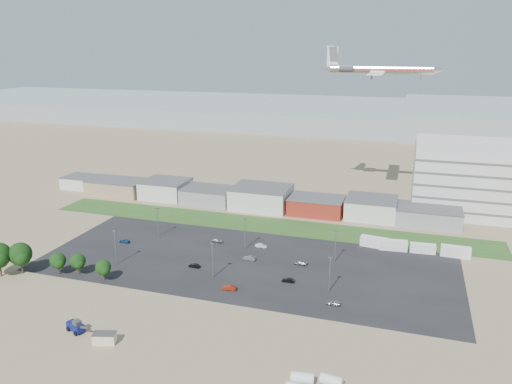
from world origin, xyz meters
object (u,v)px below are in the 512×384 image
at_px(parked_car_2, 333,303).
at_px(parked_car_11, 261,246).
at_px(airliner, 381,69).
at_px(box_trailer_a, 374,242).
at_px(parked_car_7, 249,258).
at_px(telehandler, 75,325).
at_px(parked_car_4, 194,266).
at_px(storage_tank_nw, 302,378).
at_px(parked_car_13, 229,288).
at_px(portable_shed, 105,338).
at_px(parked_car_1, 288,280).
at_px(parked_car_6, 217,241).
at_px(parked_car_5, 125,241).
at_px(parked_car_12, 300,263).

distance_m(parked_car_2, parked_car_11, 40.18).
height_order(airliner, parked_car_2, airliner).
xyz_separation_m(box_trailer_a, parked_car_2, (-6.30, -40.68, -0.98)).
bearing_deg(parked_car_11, box_trailer_a, -69.86).
bearing_deg(box_trailer_a, parked_car_7, -139.41).
height_order(telehandler, box_trailer_a, box_trailer_a).
bearing_deg(telehandler, parked_car_11, 87.46).
xyz_separation_m(box_trailer_a, parked_car_4, (-47.54, -31.15, -1.03)).
relative_size(storage_tank_nw, parked_car_13, 1.11).
relative_size(storage_tank_nw, airliner, 0.09).
distance_m(portable_shed, box_trailer_a, 87.29).
bearing_deg(parked_car_13, parked_car_1, 117.97).
bearing_deg(portable_shed, parked_car_6, 72.39).
bearing_deg(parked_car_13, parked_car_7, 177.09).
xyz_separation_m(storage_tank_nw, parked_car_4, (-40.46, 40.93, -0.72)).
relative_size(box_trailer_a, parked_car_13, 2.20).
distance_m(parked_car_2, parked_car_13, 27.01).
bearing_deg(airliner, telehandler, -113.73).
height_order(box_trailer_a, parked_car_6, box_trailer_a).
xyz_separation_m(portable_shed, parked_car_6, (1.48, 60.12, -0.63)).
relative_size(telehandler, parked_car_7, 1.86).
bearing_deg(box_trailer_a, parked_car_2, -90.44).
bearing_deg(telehandler, parked_car_13, 69.10).
distance_m(parked_car_4, parked_car_6, 19.70).
bearing_deg(airliner, portable_shed, -109.89).
xyz_separation_m(storage_tank_nw, parked_car_6, (-41.38, 60.60, -0.71)).
bearing_deg(parked_car_11, parked_car_6, 92.36).
distance_m(storage_tank_nw, parked_car_5, 86.49).
xyz_separation_m(portable_shed, parked_car_5, (-26.75, 50.86, -0.61)).
bearing_deg(parked_car_5, telehandler, 25.48).
relative_size(portable_shed, parked_car_7, 1.24).
height_order(parked_car_11, parked_car_13, parked_car_13).
distance_m(parked_car_1, parked_car_5, 58.02).
distance_m(parked_car_6, parked_car_7, 17.48).
xyz_separation_m(parked_car_1, parked_car_4, (-27.75, 0.90, 0.01)).
height_order(parked_car_1, parked_car_12, parked_car_12).
bearing_deg(portable_shed, parked_car_5, 101.54).
xyz_separation_m(box_trailer_a, parked_car_7, (-34.17, -21.54, -0.95)).
distance_m(telehandler, parked_car_5, 52.07).
distance_m(telehandler, parked_car_2, 59.89).
relative_size(telehandler, box_trailer_a, 0.85).
relative_size(telehandler, storage_tank_nw, 1.68).
relative_size(airliner, parked_car_1, 14.02).
xyz_separation_m(box_trailer_a, parked_car_1, (-19.78, -32.04, -1.03)).
bearing_deg(parked_car_5, parked_car_4, 75.66).
bearing_deg(parked_car_11, parked_car_2, -135.40).
distance_m(telehandler, parked_car_1, 54.12).
bearing_deg(parked_car_7, storage_tank_nw, 32.81).
relative_size(portable_shed, storage_tank_nw, 1.12).
bearing_deg(storage_tank_nw, airliner, 89.14).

